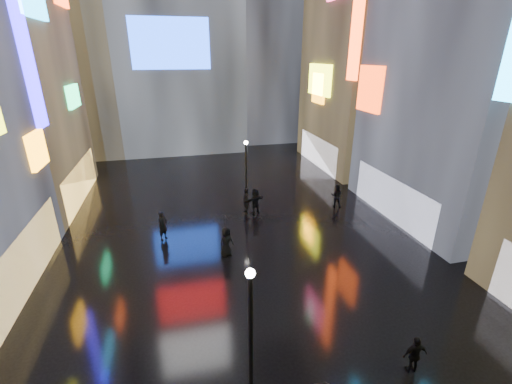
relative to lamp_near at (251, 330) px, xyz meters
name	(u,v)px	position (x,y,z in m)	size (l,w,h in m)	color
ground	(230,216)	(1.68, 14.21, -2.94)	(140.00, 140.00, 0.00)	black
building_right_far	(375,20)	(17.66, 24.21, 11.03)	(10.28, 12.00, 28.00)	black
tower_flank_right	(262,4)	(10.68, 40.21, 14.06)	(12.00, 12.00, 34.00)	black
tower_flank_left	(64,34)	(-12.32, 36.21, 10.06)	(10.00, 10.00, 26.00)	black
lamp_near	(251,330)	(0.00, 0.00, 0.00)	(0.30, 0.30, 5.20)	black
lamp_far	(246,171)	(3.20, 15.52, 0.00)	(0.30, 0.30, 5.20)	black
pedestrian_3	(415,355)	(6.02, -0.39, -2.15)	(0.93, 0.39, 1.58)	black
pedestrian_4	(226,241)	(0.60, 9.08, -2.04)	(0.89, 0.58, 1.81)	black
pedestrian_5	(255,201)	(3.59, 14.29, -2.00)	(1.75, 0.56, 1.88)	black
pedestrian_6	(163,226)	(-2.97, 11.89, -2.00)	(0.69, 0.45, 1.88)	black
pedestrian_7	(336,196)	(9.93, 14.00, -2.06)	(0.86, 0.67, 1.77)	black
umbrella_2	(225,221)	(0.60, 9.08, -0.73)	(0.87, 0.88, 0.80)	black
pedestrian_8	(246,200)	(2.94, 14.57, -2.00)	(0.69, 0.45, 1.89)	black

